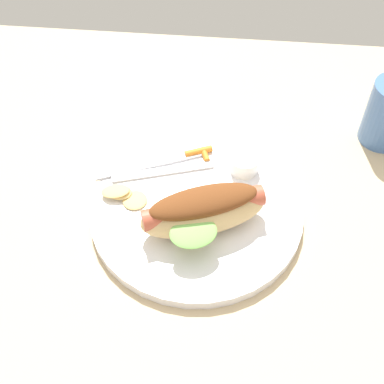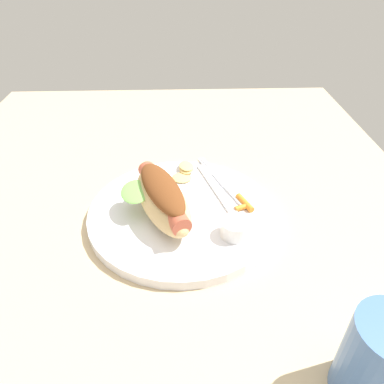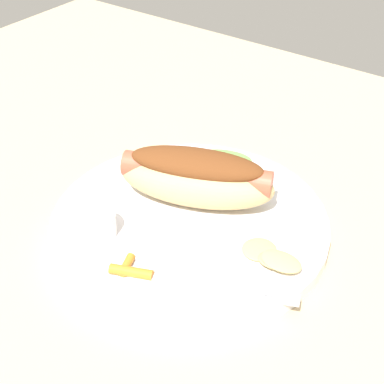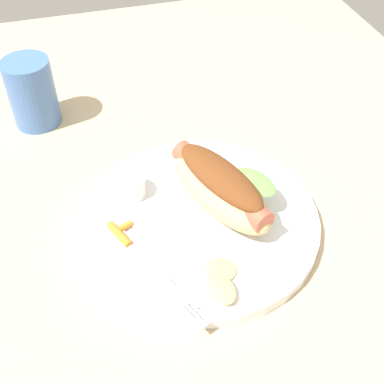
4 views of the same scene
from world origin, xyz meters
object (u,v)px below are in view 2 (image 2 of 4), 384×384
object	(u,v)px
chips_pile	(185,171)
carrot_garnish	(244,204)
drinking_cup	(380,362)
sauce_ramekin	(235,228)
fork	(221,181)
hot_dog	(161,197)
knife	(216,187)
plate	(182,213)

from	to	relation	value
chips_pile	carrot_garnish	world-z (taller)	chips_pile
chips_pile	drinking_cup	xyz separation A→B (cm)	(37.63, 17.07, 2.98)
sauce_ramekin	fork	bearing A→B (deg)	-177.91
fork	carrot_garnish	size ratio (longest dim) A/B	3.59
hot_dog	chips_pile	distance (cm)	12.19
hot_dog	chips_pile	bearing A→B (deg)	-39.14
carrot_garnish	drinking_cup	distance (cm)	29.02
knife	chips_pile	xyz separation A→B (cm)	(-4.75, -5.17, 0.41)
hot_dog	fork	xyz separation A→B (cm)	(-8.41, 10.04, -3.09)
sauce_ramekin	carrot_garnish	distance (cm)	6.97
fork	carrot_garnish	world-z (taller)	carrot_garnish
fork	drinking_cup	distance (cm)	36.52
hot_dog	sauce_ramekin	bearing A→B (deg)	-136.77
carrot_garnish	drinking_cup	world-z (taller)	drinking_cup
hot_dog	chips_pile	size ratio (longest dim) A/B	2.51
fork	knife	distance (cm)	2.20
fork	chips_pile	xyz separation A→B (cm)	(-2.89, -6.34, 0.39)
fork	knife	xyz separation A→B (cm)	(1.86, -1.17, -0.02)
hot_dog	drinking_cup	size ratio (longest dim) A/B	1.74
chips_pile	carrot_garnish	distance (cm)	13.50
plate	chips_pile	size ratio (longest dim) A/B	4.10
plate	hot_dog	distance (cm)	5.20
knife	carrot_garnish	xyz separation A→B (cm)	(5.12, 4.04, 0.29)
hot_dog	fork	world-z (taller)	hot_dog
drinking_cup	carrot_garnish	bearing A→B (deg)	-164.19
drinking_cup	sauce_ramekin	bearing A→B (deg)	-154.27
plate	carrot_garnish	bearing A→B (deg)	91.82
sauce_ramekin	chips_pile	world-z (taller)	sauce_ramekin
chips_pile	drinking_cup	world-z (taller)	drinking_cup
sauce_ramekin	plate	bearing A→B (deg)	-129.53
chips_pile	carrot_garnish	size ratio (longest dim) A/B	1.70
hot_dog	sauce_ramekin	world-z (taller)	hot_dog
knife	drinking_cup	world-z (taller)	drinking_cup
hot_dog	knife	world-z (taller)	hot_dog
carrot_garnish	sauce_ramekin	bearing A→B (deg)	-20.08
fork	plate	bearing A→B (deg)	113.38
plate	knife	distance (cm)	8.04
hot_dog	drinking_cup	world-z (taller)	drinking_cup
sauce_ramekin	knife	size ratio (longest dim) A/B	0.28
hot_dog	knife	size ratio (longest dim) A/B	1.21
sauce_ramekin	chips_pile	distance (cm)	17.76
hot_dog	drinking_cup	bearing A→B (deg)	-162.76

